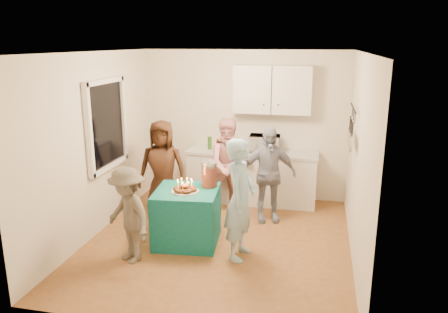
% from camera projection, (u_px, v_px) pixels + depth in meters
% --- Properties ---
extents(floor, '(4.00, 4.00, 0.00)m').
position_uv_depth(floor, '(219.00, 241.00, 6.15)').
color(floor, brown).
rests_on(floor, ground).
extents(ceiling, '(4.00, 4.00, 0.00)m').
position_uv_depth(ceiling, '(218.00, 52.00, 5.49)').
color(ceiling, white).
rests_on(ceiling, floor).
extents(back_wall, '(3.60, 3.60, 0.00)m').
position_uv_depth(back_wall, '(244.00, 125.00, 7.71)').
color(back_wall, silver).
rests_on(back_wall, floor).
extents(left_wall, '(4.00, 4.00, 0.00)m').
position_uv_depth(left_wall, '(95.00, 145.00, 6.19)').
color(left_wall, silver).
rests_on(left_wall, floor).
extents(right_wall, '(4.00, 4.00, 0.00)m').
position_uv_depth(right_wall, '(359.00, 160.00, 5.44)').
color(right_wall, silver).
rests_on(right_wall, floor).
extents(window_night, '(0.04, 1.00, 1.20)m').
position_uv_depth(window_night, '(106.00, 124.00, 6.41)').
color(window_night, black).
rests_on(window_night, left_wall).
extents(counter, '(2.20, 0.58, 0.86)m').
position_uv_depth(counter, '(252.00, 178.00, 7.60)').
color(counter, white).
rests_on(counter, floor).
extents(countertop, '(2.24, 0.62, 0.05)m').
position_uv_depth(countertop, '(252.00, 152.00, 7.49)').
color(countertop, beige).
rests_on(countertop, counter).
extents(upper_cabinet, '(1.30, 0.30, 0.80)m').
position_uv_depth(upper_cabinet, '(272.00, 90.00, 7.29)').
color(upper_cabinet, white).
rests_on(upper_cabinet, back_wall).
extents(pot_rack, '(0.12, 1.00, 0.60)m').
position_uv_depth(pot_rack, '(350.00, 126.00, 6.04)').
color(pot_rack, black).
rests_on(pot_rack, right_wall).
extents(microwave, '(0.53, 0.38, 0.28)m').
position_uv_depth(microwave, '(265.00, 144.00, 7.40)').
color(microwave, white).
rests_on(microwave, countertop).
extents(party_table, '(0.93, 0.93, 0.76)m').
position_uv_depth(party_table, '(187.00, 216.00, 6.06)').
color(party_table, '#0E5F5C').
rests_on(party_table, floor).
extents(donut_cake, '(0.38, 0.38, 0.18)m').
position_uv_depth(donut_cake, '(185.00, 185.00, 5.89)').
color(donut_cake, '#381C0C').
rests_on(donut_cake, party_table).
extents(punch_jar, '(0.22, 0.22, 0.34)m').
position_uv_depth(punch_jar, '(209.00, 175.00, 6.08)').
color(punch_jar, '#B3290E').
rests_on(punch_jar, party_table).
extents(man_birthday, '(0.45, 0.62, 1.58)m').
position_uv_depth(man_birthday, '(240.00, 200.00, 5.53)').
color(man_birthday, '#96C2DB').
rests_on(man_birthday, floor).
extents(woman_back_left, '(0.82, 0.59, 1.56)m').
position_uv_depth(woman_back_left, '(163.00, 169.00, 6.89)').
color(woman_back_left, '#522C17').
rests_on(woman_back_left, floor).
extents(woman_back_center, '(0.92, 0.83, 1.55)m').
position_uv_depth(woman_back_center, '(230.00, 165.00, 7.11)').
color(woman_back_center, '#CA6977').
rests_on(woman_back_center, floor).
extents(woman_back_right, '(0.95, 0.62, 1.50)m').
position_uv_depth(woman_back_right, '(268.00, 174.00, 6.71)').
color(woman_back_right, '#101737').
rests_on(woman_back_right, floor).
extents(child_near_left, '(0.93, 0.84, 1.25)m').
position_uv_depth(child_near_left, '(128.00, 215.00, 5.47)').
color(child_near_left, '#4E483F').
rests_on(child_near_left, floor).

